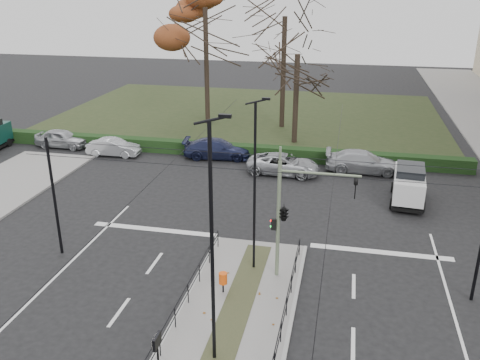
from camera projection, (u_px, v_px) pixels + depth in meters
The scene contains 20 objects.
ground at pixel (241, 299), 21.69m from camera, with size 140.00×140.00×0.00m, color black.
median_island at pixel (228, 334), 19.38m from camera, with size 4.40×15.00×0.14m, color slate.
park at pixel (249, 114), 52.02m from camera, with size 38.00×26.00×0.10m, color #232F17.
hedge at pixel (216, 149), 39.64m from camera, with size 38.00×1.00×1.00m, color black.
median_railing at pixel (227, 316), 18.96m from camera, with size 4.14×13.24×0.92m.
catenary at pixel (249, 210), 21.93m from camera, with size 20.00×34.00×6.00m.
traffic_light at pixel (286, 212), 22.02m from camera, with size 3.73×2.14×5.49m.
litter_bin at pixel (223, 279), 21.68m from camera, with size 0.36×0.36×0.93m.
info_panel at pixel (157, 347), 16.08m from camera, with size 0.12×0.55×2.12m.
streetlamp_median_near at pixel (213, 245), 16.44m from camera, with size 0.74×0.15×8.88m.
streetlamp_median_far at pixel (255, 186), 22.35m from camera, with size 0.67×0.14×8.06m.
parked_car_first at pixel (62, 138), 41.53m from camera, with size 1.76×4.37×1.49m, color #A3A6AB.
parked_car_second at pixel (114, 147), 39.51m from camera, with size 1.42×4.08×1.34m, color #A3A6AB.
parked_car_third at pixel (217, 149), 38.94m from camera, with size 2.11×5.18×1.50m, color #1C2243.
parked_car_fourth at pixel (284, 164), 35.72m from camera, with size 2.34×5.08×1.41m, color #A3A6AB.
white_van at pixel (409, 184), 30.89m from camera, with size 2.27×4.41×2.31m.
rust_tree at pixel (205, 8), 44.93m from camera, with size 10.47×10.47×13.81m.
bare_tree_center at pixel (285, 25), 44.19m from camera, with size 8.12×8.12×13.08m.
bare_tree_near at pixel (297, 61), 40.42m from camera, with size 6.60×6.60×9.63m.
parked_car_fifth at pixel (363, 162), 36.03m from camera, with size 2.14×5.27×1.53m, color #A3A6AB.
Camera 1 is at (3.82, -17.99, 12.57)m, focal length 38.00 mm.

